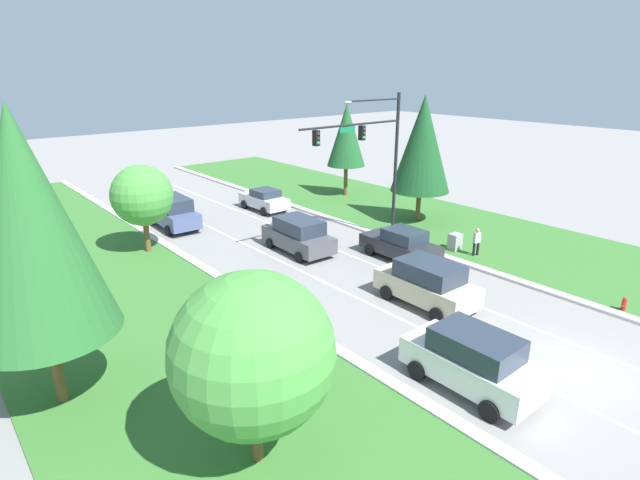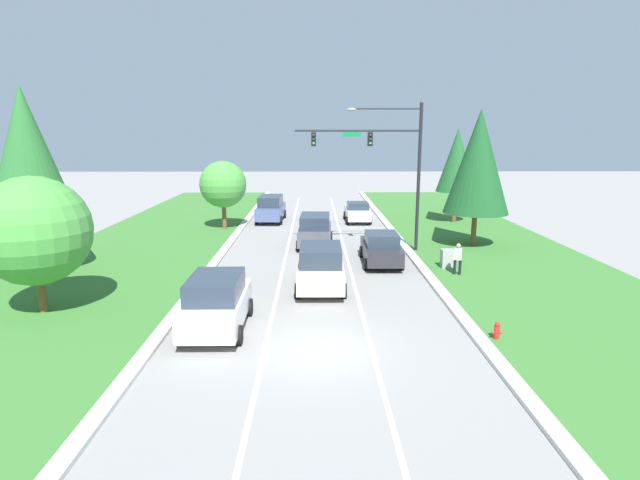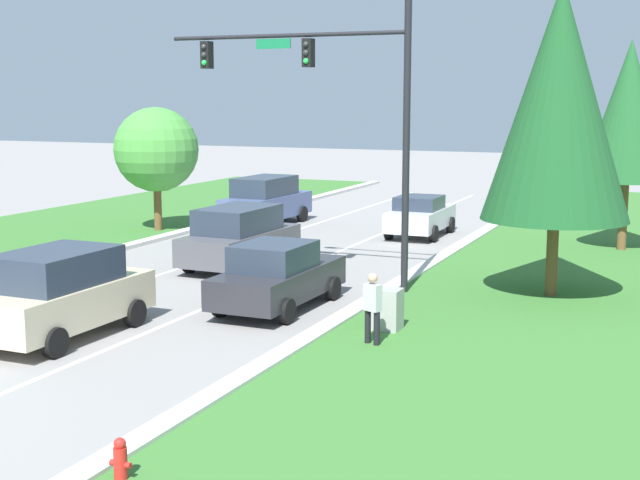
% 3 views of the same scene
% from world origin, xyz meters
% --- Properties ---
extents(ground_plane, '(160.00, 160.00, 0.00)m').
position_xyz_m(ground_plane, '(0.00, 0.00, 0.00)').
color(ground_plane, gray).
extents(curb_strip_right, '(0.50, 90.00, 0.15)m').
position_xyz_m(curb_strip_right, '(5.65, 0.00, 0.07)').
color(curb_strip_right, beige).
rests_on(curb_strip_right, ground_plane).
extents(curb_strip_left, '(0.50, 90.00, 0.15)m').
position_xyz_m(curb_strip_left, '(-5.65, 0.00, 0.07)').
color(curb_strip_left, beige).
rests_on(curb_strip_left, ground_plane).
extents(lane_stripe_inner_left, '(0.14, 81.00, 0.01)m').
position_xyz_m(lane_stripe_inner_left, '(-1.80, 0.00, 0.00)').
color(lane_stripe_inner_left, white).
rests_on(lane_stripe_inner_left, ground_plane).
extents(lane_stripe_inner_right, '(0.14, 81.00, 0.01)m').
position_xyz_m(lane_stripe_inner_right, '(1.80, 0.00, 0.00)').
color(lane_stripe_inner_right, white).
rests_on(lane_stripe_inner_right, ground_plane).
extents(traffic_signal_mast, '(7.48, 0.41, 8.86)m').
position_xyz_m(traffic_signal_mast, '(4.14, 14.31, 5.83)').
color(traffic_signal_mast, black).
rests_on(traffic_signal_mast, ground_plane).
extents(white_suv, '(2.22, 4.54, 2.06)m').
position_xyz_m(white_suv, '(-3.71, 1.92, 1.05)').
color(white_suv, white).
rests_on(white_suv, ground_plane).
extents(graphite_suv, '(2.37, 4.86, 2.01)m').
position_xyz_m(graphite_suv, '(-0.05, 16.05, 1.01)').
color(graphite_suv, '#4C4C51').
rests_on(graphite_suv, ground_plane).
extents(silver_sedan, '(2.07, 4.24, 1.64)m').
position_xyz_m(silver_sedan, '(3.44, 24.79, 0.83)').
color(silver_sedan, silver).
rests_on(silver_sedan, ground_plane).
extents(slate_blue_suv, '(2.31, 5.16, 2.11)m').
position_xyz_m(slate_blue_suv, '(-3.66, 25.17, 1.08)').
color(slate_blue_suv, '#475684').
rests_on(slate_blue_suv, ground_plane).
extents(champagne_suv, '(2.32, 4.69, 2.05)m').
position_xyz_m(champagne_suv, '(0.17, 6.86, 1.05)').
color(champagne_suv, beige).
rests_on(champagne_suv, ground_plane).
extents(charcoal_sedan, '(2.15, 4.71, 1.78)m').
position_xyz_m(charcoal_sedan, '(3.59, 11.38, 0.88)').
color(charcoal_sedan, '#28282D').
rests_on(charcoal_sedan, ground_plane).
extents(utility_cabinet, '(0.70, 0.60, 1.05)m').
position_xyz_m(utility_cabinet, '(7.01, 10.21, 0.53)').
color(utility_cabinet, '#9E9E99').
rests_on(utility_cabinet, ground_plane).
extents(pedestrian, '(0.43, 0.34, 1.69)m').
position_xyz_m(pedestrian, '(7.15, 8.88, 0.94)').
color(pedestrian, black).
rests_on(pedestrian, ground_plane).
extents(fire_hydrant, '(0.34, 0.20, 0.70)m').
position_xyz_m(fire_hydrant, '(6.23, 0.75, 0.34)').
color(fire_hydrant, red).
rests_on(fire_hydrant, ground_plane).
extents(conifer_near_right_tree, '(3.11, 3.11, 7.53)m').
position_xyz_m(conifer_near_right_tree, '(11.19, 24.14, 5.02)').
color(conifer_near_right_tree, brown).
rests_on(conifer_near_right_tree, ground_plane).
extents(oak_near_left_tree, '(3.45, 3.45, 5.13)m').
position_xyz_m(oak_near_left_tree, '(-6.85, 21.60, 3.39)').
color(oak_near_left_tree, brown).
rests_on(oak_near_left_tree, ground_plane).
extents(conifer_far_right_tree, '(4.01, 4.01, 8.61)m').
position_xyz_m(conifer_far_right_tree, '(10.03, 15.47, 5.40)').
color(conifer_far_right_tree, brown).
rests_on(conifer_far_right_tree, ground_plane).
extents(oak_far_left_tree, '(4.29, 4.29, 5.53)m').
position_xyz_m(oak_far_left_tree, '(-11.02, 3.71, 3.39)').
color(oak_far_left_tree, brown).
rests_on(oak_far_left_tree, ground_plane).
extents(conifer_mid_left_tree, '(4.28, 4.28, 9.44)m').
position_xyz_m(conifer_mid_left_tree, '(-14.42, 9.88, 6.00)').
color(conifer_mid_left_tree, brown).
rests_on(conifer_mid_left_tree, ground_plane).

